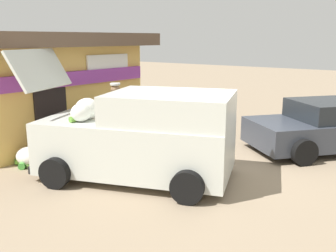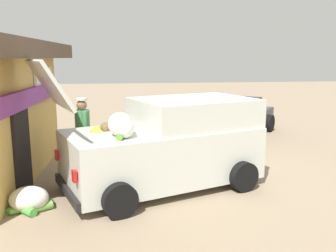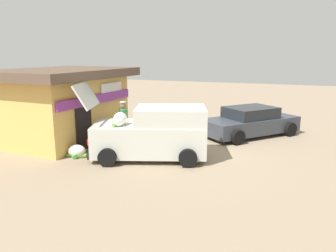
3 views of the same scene
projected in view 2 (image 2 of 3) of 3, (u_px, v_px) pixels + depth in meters
The scene contains 7 objects.
ground_plane at pixel (203, 167), 8.89m from camera, with size 60.00×60.00×0.00m, color gray.
delivery_van at pixel (169, 144), 7.50m from camera, with size 3.25×4.75×2.65m.
parked_sedan at pixel (229, 118), 12.37m from camera, with size 4.58×4.26×1.31m.
vendor_standing at pixel (83, 130), 8.37m from camera, with size 0.54×0.44×1.77m.
customer_bending at pixel (89, 150), 7.09m from camera, with size 0.68×0.81×1.41m.
unloaded_banana_pile at pixel (29, 200), 6.35m from camera, with size 0.64×0.81×0.44m.
paint_bucket at pixel (80, 143), 10.59m from camera, with size 0.30×0.30×0.38m, color #BF3F33.
Camera 2 is at (-8.33, 2.05, 2.68)m, focal length 38.39 mm.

